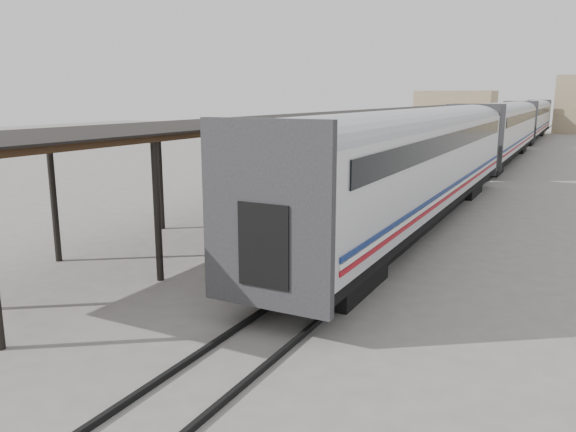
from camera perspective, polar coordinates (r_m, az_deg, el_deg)
The scene contains 10 objects.
ground at distance 17.16m, azimuth -5.02°, elevation -5.27°, with size 160.00×160.00×0.00m, color slate.
train at distance 47.97m, azimuth 20.92°, elevation 8.40°, with size 3.45×76.01×4.01m.
canopy at distance 39.73m, azimuth 9.68°, elevation 10.31°, with size 4.90×64.30×4.15m.
rails at distance 48.38m, azimuth 20.73°, elevation 5.30°, with size 1.54×150.00×0.12m.
building_left at distance 97.64m, azimuth 16.64°, elevation 10.33°, with size 12.00×8.00×6.00m, color tan.
baggage_cart at distance 16.38m, azimuth -3.46°, elevation -3.71°, with size 1.66×2.59×0.86m.
suitcase_stack at distance 16.63m, azimuth -3.35°, elevation -1.99°, with size 1.23×1.21×0.60m.
luggage_tug at distance 30.58m, azimuth 6.43°, elevation 3.43°, with size 1.15×1.52×1.20m.
porter at distance 15.46m, azimuth -3.95°, elevation -0.62°, with size 0.62×0.41×1.70m, color navy.
pedestrian at distance 29.89m, azimuth 5.04°, elevation 3.78°, with size 0.96×0.40×1.63m, color black.
Camera 1 is at (8.86, -13.78, 5.09)m, focal length 35.00 mm.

